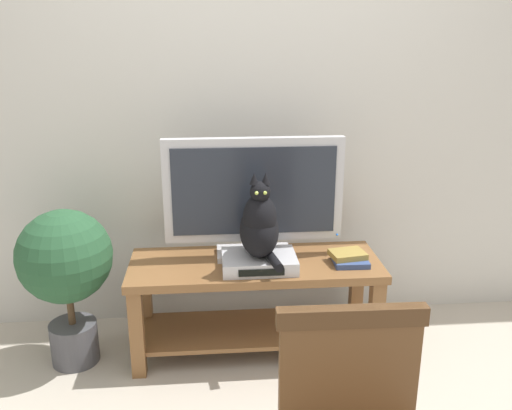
{
  "coord_description": "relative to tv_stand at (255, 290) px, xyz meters",
  "views": [
    {
      "loc": [
        -0.24,
        -2.04,
        1.7
      ],
      "look_at": [
        -0.01,
        0.56,
        0.85
      ],
      "focal_mm": 38.49,
      "sensor_mm": 36.0,
      "label": 1
    }
  ],
  "objects": [
    {
      "name": "book_stack",
      "position": [
        0.49,
        -0.06,
        0.19
      ],
      "size": [
        0.2,
        0.18,
        0.06
      ],
      "color": "#33477A",
      "rests_on": "tv_stand"
    },
    {
      "name": "media_box",
      "position": [
        0.01,
        -0.08,
        0.2
      ],
      "size": [
        0.38,
        0.27,
        0.07
      ],
      "color": "#BCBCC1",
      "rests_on": "tv_stand"
    },
    {
      "name": "cat",
      "position": [
        0.01,
        -0.09,
        0.4
      ],
      "size": [
        0.2,
        0.37,
        0.45
      ],
      "color": "black",
      "rests_on": "media_box"
    },
    {
      "name": "tv_stand",
      "position": [
        0.0,
        0.0,
        0.0
      ],
      "size": [
        1.32,
        0.49,
        0.52
      ],
      "color": "brown",
      "rests_on": "ground"
    },
    {
      "name": "back_wall",
      "position": [
        0.01,
        0.46,
        1.04
      ],
      "size": [
        7.0,
        0.12,
        2.8
      ],
      "primitive_type": "cube",
      "color": "beige",
      "rests_on": "ground"
    },
    {
      "name": "potted_plant",
      "position": [
        -0.96,
        -0.04,
        0.19
      ],
      "size": [
        0.48,
        0.48,
        0.84
      ],
      "color": "#47474C",
      "rests_on": "ground"
    },
    {
      "name": "tv",
      "position": [
        0.0,
        0.08,
        0.5
      ],
      "size": [
        0.94,
        0.2,
        0.65
      ],
      "color": "#B7B7BC",
      "rests_on": "tv_stand"
    }
  ]
}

